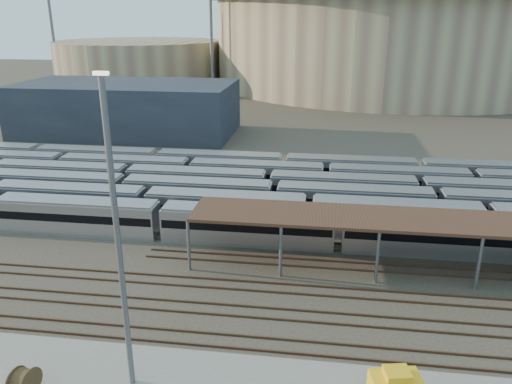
{
  "coord_description": "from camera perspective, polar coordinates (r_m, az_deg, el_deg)",
  "views": [
    {
      "loc": [
        3.94,
        -39.26,
        22.86
      ],
      "look_at": [
        -3.17,
        12.0,
        4.24
      ],
      "focal_mm": 35.0,
      "sensor_mm": 36.0,
      "label": 1
    }
  ],
  "objects": [
    {
      "name": "floodlight_0",
      "position": [
        153.09,
        -5.19,
        18.89
      ],
      "size": [
        4.0,
        1.0,
        38.4
      ],
      "color": "slate",
      "rests_on": "ground"
    },
    {
      "name": "subway_trains",
      "position": [
        61.54,
        4.86,
        -0.29
      ],
      "size": [
        120.7,
        23.9,
        3.6
      ],
      "color": "#B1B1B6",
      "rests_on": "ground"
    },
    {
      "name": "empty_tracks",
      "position": [
        41.32,
        1.15,
        -13.65
      ],
      "size": [
        170.0,
        9.62,
        0.18
      ],
      "color": "#4C3323",
      "rests_on": "ground"
    },
    {
      "name": "floodlight_3",
      "position": [
        199.76,
        4.13,
        19.11
      ],
      "size": [
        4.0,
        1.0,
        38.4
      ],
      "color": "slate",
      "rests_on": "ground"
    },
    {
      "name": "yard_light_pole",
      "position": [
        30.32,
        -15.46,
        -5.67
      ],
      "size": [
        0.81,
        0.36,
        19.82
      ],
      "color": "slate",
      "rests_on": "apron"
    },
    {
      "name": "ground",
      "position": [
        45.6,
        1.91,
        -10.31
      ],
      "size": [
        420.0,
        420.0,
        0.0
      ],
      "primitive_type": "plane",
      "color": "#383026",
      "rests_on": "ground"
    },
    {
      "name": "secondary_arena",
      "position": [
        181.63,
        -13.15,
        14.28
      ],
      "size": [
        56.0,
        56.0,
        14.0
      ],
      "primitive_type": "cylinder",
      "color": "#9A8F68",
      "rests_on": "ground"
    },
    {
      "name": "cable_reel_east",
      "position": [
        36.5,
        -24.98,
        -18.96
      ],
      "size": [
        1.39,
        1.99,
        1.81
      ],
      "primitive_type": "cylinder",
      "rotation": [
        0.0,
        1.57,
        -0.23
      ],
      "color": "#4E3E1F",
      "rests_on": "apron"
    },
    {
      "name": "service_building",
      "position": [
        103.54,
        -14.51,
        9.24
      ],
      "size": [
        42.0,
        20.0,
        10.0
      ],
      "primitive_type": "cube",
      "color": "#1E232D",
      "rests_on": "ground"
    },
    {
      "name": "stadium",
      "position": [
        180.61,
        15.29,
        17.11
      ],
      "size": [
        124.0,
        124.0,
        32.5
      ],
      "color": "#9A8F68",
      "rests_on": "ground"
    },
    {
      "name": "floodlight_1",
      "position": [
        182.43,
        -22.39,
        17.7
      ],
      "size": [
        4.0,
        1.0,
        38.4
      ],
      "color": "slate",
      "rests_on": "ground"
    }
  ]
}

